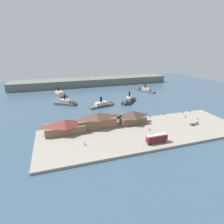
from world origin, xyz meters
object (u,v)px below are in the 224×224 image
object	(u,v)px
horse_cart	(194,124)
pedestrian_near_cart	(148,144)
pedestrian_walking_east	(185,116)
ferry_shed_customs_shed	(132,117)
pedestrian_at_waters_edge	(198,119)
pedestrian_by_tram	(85,144)
ferry_shed_east_terminal	(65,126)
mooring_post_center_west	(190,111)
mooring_post_west	(164,115)
ferry_mid_harbor	(104,104)
mooring_post_center_east	(150,117)
ferry_moored_west	(128,101)
mooring_post_east	(182,113)
ferry_outer_harbor	(144,90)
ferry_moored_east	(61,95)
pedestrian_near_west_shed	(149,130)
ferry_approaching_west	(68,103)
street_tram	(157,138)
ferry_shed_central_terminal	(97,120)

from	to	relation	value
horse_cart	pedestrian_near_cart	size ratio (longest dim) A/B	4.00
pedestrian_walking_east	ferry_shed_customs_shed	bearing A→B (deg)	174.81
pedestrian_at_waters_edge	pedestrian_by_tram	size ratio (longest dim) A/B	0.92
ferry_shed_east_terminal	mooring_post_center_west	world-z (taller)	ferry_shed_east_terminal
mooring_post_west	ferry_mid_harbor	xyz separation A→B (m)	(-31.85, 34.10, -0.35)
ferry_shed_customs_shed	mooring_post_west	bearing A→B (deg)	9.75
horse_cart	mooring_post_center_east	bearing A→B (deg)	135.53
ferry_shed_east_terminal	pedestrian_near_cart	xyz separation A→B (m)	(35.32, -25.57, -2.94)
ferry_moored_west	ferry_mid_harbor	distance (m)	20.91
pedestrian_at_waters_edge	mooring_post_east	distance (m)	12.33
mooring_post_east	ferry_outer_harbor	xyz separation A→B (m)	(6.16, 68.51, -0.43)
pedestrian_at_waters_edge	ferry_moored_east	distance (m)	117.80
pedestrian_near_cart	ferry_mid_harbor	distance (m)	65.05
pedestrian_by_tram	ferry_moored_west	distance (m)	73.67
mooring_post_east	pedestrian_near_west_shed	bearing A→B (deg)	-153.78
pedestrian_walking_east	mooring_post_west	bearing A→B (deg)	143.86
pedestrian_near_cart	mooring_post_west	distance (m)	42.10
mooring_post_east	mooring_post_center_west	bearing A→B (deg)	3.59
pedestrian_by_tram	mooring_post_center_east	bearing A→B (deg)	25.16
mooring_post_center_east	ferry_moored_east	size ratio (longest dim) A/B	0.04
pedestrian_near_cart	pedestrian_by_tram	world-z (taller)	pedestrian_by_tram
pedestrian_walking_east	ferry_approaching_west	distance (m)	87.13
mooring_post_east	mooring_post_center_east	world-z (taller)	same
pedestrian_by_tram	ferry_outer_harbor	size ratio (longest dim) A/B	0.08
pedestrian_walking_east	mooring_post_east	world-z (taller)	pedestrian_walking_east
ferry_shed_east_terminal	pedestrian_at_waters_edge	world-z (taller)	ferry_shed_east_terminal
horse_cart	mooring_post_west	distance (m)	20.20
pedestrian_walking_east	ferry_approaching_west	bearing A→B (deg)	141.88
ferry_approaching_west	mooring_post_center_west	bearing A→B (deg)	-30.62
pedestrian_near_west_shed	mooring_post_west	xyz separation A→B (m)	(20.74, 17.45, -0.27)
pedestrian_near_cart	pedestrian_at_waters_edge	xyz separation A→B (m)	(44.01, 18.15, 0.00)
ferry_approaching_west	ferry_shed_east_terminal	bearing A→B (deg)	-96.46
ferry_moored_west	ferry_outer_harbor	world-z (taller)	ferry_moored_west
pedestrian_by_tram	ferry_shed_east_terminal	bearing A→B (deg)	114.26
mooring_post_east	pedestrian_by_tram	bearing A→B (deg)	-163.07
pedestrian_near_west_shed	ferry_outer_harbor	distance (m)	94.61
pedestrian_by_tram	mooring_post_east	world-z (taller)	pedestrian_by_tram
street_tram	pedestrian_by_tram	distance (m)	33.59
ferry_shed_east_terminal	ferry_shed_central_terminal	bearing A→B (deg)	2.42
ferry_shed_customs_shed	pedestrian_by_tram	xyz separation A→B (m)	(-31.08, -17.50, -2.99)
mooring_post_center_west	ferry_moored_west	world-z (taller)	ferry_moored_west
mooring_post_west	ferry_mid_harbor	bearing A→B (deg)	133.04
street_tram	ferry_mid_harbor	bearing A→B (deg)	97.06
horse_cart	mooring_post_east	size ratio (longest dim) A/B	6.70
pedestrian_near_west_shed	ferry_moored_east	distance (m)	102.12
pedestrian_near_cart	mooring_post_west	xyz separation A→B (m)	(28.63, 30.87, -0.24)
horse_cart	ferry_approaching_west	distance (m)	92.36
ferry_outer_harbor	pedestrian_near_west_shed	bearing A→B (deg)	-115.40
ferry_shed_central_terminal	pedestrian_near_west_shed	world-z (taller)	ferry_shed_central_terminal
horse_cart	ferry_moored_east	xyz separation A→B (m)	(-69.95, 94.52, -0.93)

